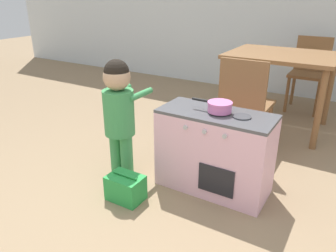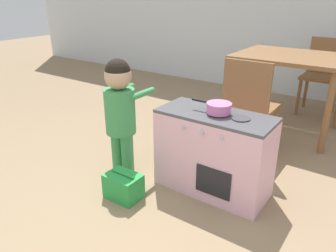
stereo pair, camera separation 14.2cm
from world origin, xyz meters
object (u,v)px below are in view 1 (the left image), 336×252
Objects in this scene: toy_pot at (219,106)px; dining_chair_near at (245,103)px; child_figure at (119,107)px; toy_basket at (126,188)px; dining_table at (281,65)px; dining_chair_far at (309,71)px; play_kitchen at (214,152)px.

dining_chair_near reaches higher than toy_pot.
toy_basket is at bearing -47.80° from child_figure.
toy_pot is at bearing 43.57° from toy_basket.
dining_chair_near is (-0.09, -0.72, -0.19)m from dining_table.
dining_chair_near and dining_chair_far have the same top height.
play_kitchen is 0.77× the size of dining_table.
play_kitchen is at bearing 83.74° from dining_chair_far.
toy_pot is 1.36m from dining_table.
dining_table is at bearing 82.88° from dining_chair_near.
toy_basket is at bearing 75.21° from dining_chair_far.
play_kitchen is 0.65m from dining_chair_near.
child_figure reaches higher than toy_basket.
toy_pot is 0.31× the size of child_figure.
dining_chair_far reaches higher than toy_pot.
child_figure is 1.07× the size of dining_chair_far.
toy_pot reaches higher than toy_basket.
child_figure is at bearing -115.19° from dining_table.
toy_pot is 0.70m from child_figure.
dining_chair_near is 1.47m from dining_chair_far.
toy_pot is at bearing 1.74° from play_kitchen.
dining_chair_near is (0.42, 1.06, 0.36)m from toy_basket.
dining_table is at bearing 64.81° from child_figure.
dining_chair_far is at bearing 84.17° from toy_pot.
dining_table is at bearing 86.83° from play_kitchen.
toy_basket is 1.20m from dining_chair_near.
child_figure is (-0.67, -0.19, -0.07)m from toy_pot.
child_figure is 0.56m from toy_basket.
dining_table is 0.75m from dining_chair_near.
child_figure is 0.90× the size of dining_table.
play_kitchen is 2.73× the size of toy_pot.
dining_chair_far reaches higher than toy_basket.
child_figure is at bearing 132.20° from toy_basket.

